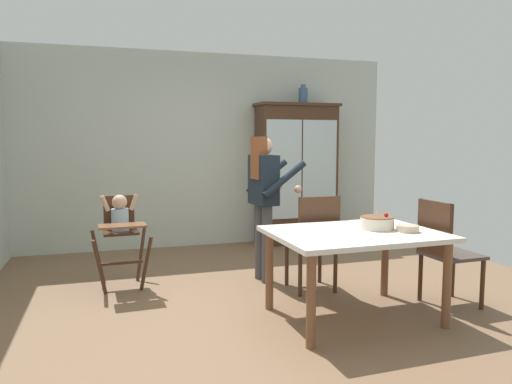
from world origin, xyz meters
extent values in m
plane|color=brown|center=(0.00, 0.00, 0.00)|extent=(6.24, 6.24, 0.00)
cube|color=beige|center=(0.00, 2.63, 1.35)|extent=(5.32, 0.06, 2.70)
cube|color=#422819|center=(1.23, 2.37, 0.99)|extent=(1.14, 0.42, 1.97)
cube|color=#422819|center=(1.23, 2.37, 1.99)|extent=(1.20, 0.48, 0.04)
cube|color=silver|center=(0.96, 2.15, 1.09)|extent=(0.52, 0.01, 1.38)
cube|color=silver|center=(1.50, 2.15, 1.09)|extent=(0.52, 0.01, 1.38)
cube|color=#422819|center=(1.23, 2.37, 1.09)|extent=(1.06, 0.36, 0.02)
cylinder|color=#3D567F|center=(1.33, 2.37, 2.12)|extent=(0.13, 0.13, 0.22)
cylinder|color=#3D567F|center=(1.33, 2.37, 2.26)|extent=(0.07, 0.07, 0.05)
cylinder|color=#422819|center=(-1.49, 0.64, 0.28)|extent=(0.13, 0.14, 0.56)
cylinder|color=#422819|center=(-1.05, 0.65, 0.28)|extent=(0.14, 0.13, 0.56)
cylinder|color=#422819|center=(-1.51, 1.07, 0.28)|extent=(0.14, 0.13, 0.56)
cylinder|color=#422819|center=(-1.07, 1.09, 0.28)|extent=(0.13, 0.14, 0.56)
cube|color=#422819|center=(-1.28, 0.86, 0.25)|extent=(0.42, 0.06, 0.02)
cube|color=#422819|center=(-1.28, 0.86, 0.57)|extent=(0.35, 0.35, 0.02)
cube|color=#422819|center=(-1.29, 1.02, 0.76)|extent=(0.31, 0.04, 0.34)
cube|color=brown|center=(-1.27, 0.60, 0.68)|extent=(0.45, 0.26, 0.02)
cylinder|color=#9EBCD1|center=(-1.28, 0.88, 0.70)|extent=(0.17, 0.17, 0.22)
sphere|color=tan|center=(-1.28, 0.88, 0.87)|extent=(0.15, 0.15, 0.15)
cylinder|color=tan|center=(-1.42, 0.88, 0.86)|extent=(0.10, 0.05, 0.17)
cylinder|color=tan|center=(-1.14, 0.89, 0.86)|extent=(0.10, 0.05, 0.17)
cylinder|color=#47474C|center=(0.18, 0.58, 0.41)|extent=(0.11, 0.11, 0.82)
cylinder|color=#47474C|center=(0.16, 0.75, 0.41)|extent=(0.11, 0.11, 0.82)
cube|color=#19232D|center=(0.17, 0.66, 1.08)|extent=(0.25, 0.38, 0.52)
cube|color=white|center=(0.27, 0.68, 1.08)|extent=(0.02, 0.06, 0.49)
sphere|color=tan|center=(0.17, 0.66, 1.43)|extent=(0.19, 0.19, 0.19)
cube|color=brown|center=(0.12, 0.65, 1.31)|extent=(0.13, 0.21, 0.44)
cylinder|color=#19232D|center=(0.34, 0.48, 1.10)|extent=(0.50, 0.14, 0.37)
sphere|color=tan|center=(0.50, 0.50, 0.99)|extent=(0.08, 0.08, 0.08)
cylinder|color=#19232D|center=(0.28, 0.88, 1.10)|extent=(0.50, 0.14, 0.37)
sphere|color=tan|center=(0.44, 0.90, 0.99)|extent=(0.08, 0.08, 0.08)
cube|color=silver|center=(0.55, -0.60, 0.72)|extent=(1.39, 1.07, 0.04)
cylinder|color=brown|center=(-0.03, -1.04, 0.35)|extent=(0.07, 0.07, 0.70)
cylinder|color=brown|center=(1.15, -1.01, 0.35)|extent=(0.07, 0.07, 0.70)
cylinder|color=brown|center=(-0.05, -0.19, 0.35)|extent=(0.07, 0.07, 0.70)
cylinder|color=brown|center=(1.13, -0.16, 0.35)|extent=(0.07, 0.07, 0.70)
cylinder|color=beige|center=(0.79, -0.56, 0.79)|extent=(0.28, 0.28, 0.10)
cylinder|color=brown|center=(0.79, -0.56, 0.84)|extent=(0.27, 0.27, 0.01)
cylinder|color=#F2E5CC|center=(0.79, -0.56, 0.88)|extent=(0.01, 0.01, 0.06)
cone|color=yellow|center=(0.79, -0.56, 0.92)|extent=(0.02, 0.02, 0.02)
sphere|color=red|center=(0.85, -0.60, 0.87)|extent=(0.04, 0.04, 0.04)
cylinder|color=#C6AD93|center=(0.96, -0.74, 0.77)|extent=(0.18, 0.18, 0.05)
cylinder|color=#422819|center=(0.72, 0.42, 0.23)|extent=(0.04, 0.04, 0.45)
cylinder|color=#422819|center=(0.35, 0.43, 0.23)|extent=(0.04, 0.04, 0.45)
cylinder|color=#422819|center=(0.71, 0.05, 0.23)|extent=(0.04, 0.04, 0.45)
cylinder|color=#422819|center=(0.34, 0.06, 0.23)|extent=(0.04, 0.04, 0.45)
cube|color=#473D38|center=(0.53, 0.24, 0.47)|extent=(0.45, 0.45, 0.03)
cube|color=#422819|center=(0.53, 0.04, 0.72)|extent=(0.42, 0.05, 0.48)
cylinder|color=#422819|center=(0.72, 0.04, 0.72)|extent=(0.03, 0.03, 0.48)
cylinder|color=#422819|center=(0.34, 0.04, 0.72)|extent=(0.03, 0.03, 0.48)
cylinder|color=#422819|center=(1.74, -0.75, 0.23)|extent=(0.04, 0.04, 0.45)
cylinder|color=#422819|center=(1.73, -0.38, 0.23)|extent=(0.04, 0.04, 0.45)
cylinder|color=#422819|center=(1.37, -0.76, 0.23)|extent=(0.04, 0.04, 0.45)
cylinder|color=#422819|center=(1.36, -0.39, 0.23)|extent=(0.04, 0.04, 0.45)
cube|color=#473D38|center=(1.55, -0.57, 0.47)|extent=(0.45, 0.45, 0.03)
cube|color=#422819|center=(1.35, -0.58, 0.72)|extent=(0.05, 0.42, 0.48)
cylinder|color=#422819|center=(1.36, -0.77, 0.72)|extent=(0.03, 0.03, 0.48)
cylinder|color=#422819|center=(1.35, -0.39, 0.72)|extent=(0.03, 0.03, 0.48)
camera|label=1|loc=(-1.40, -4.11, 1.49)|focal=33.83mm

